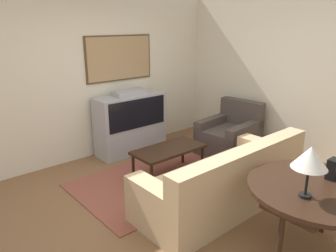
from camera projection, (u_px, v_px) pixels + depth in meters
ground_plane at (167, 206)px, 4.10m from camera, size 12.00×12.00×0.00m
wall_back at (82, 77)px, 5.24m from camera, size 12.00×0.10×2.70m
wall_right at (290, 77)px, 5.33m from camera, size 0.06×12.00×2.70m
area_rug at (165, 177)px, 4.86m from camera, size 2.59×1.57×0.01m
tv at (131, 123)px, 5.70m from camera, size 1.24×0.47×1.11m
couch at (224, 184)px, 4.03m from camera, size 2.25×0.91×0.85m
armchair at (230, 136)px, 5.73m from camera, size 1.03×0.89×0.88m
coffee_table at (169, 151)px, 4.77m from camera, size 1.07×0.53×0.45m
console_table at (316, 193)px, 3.08m from camera, size 1.27×1.27×0.73m
table_lamp at (310, 158)px, 2.78m from camera, size 0.31×0.31×0.47m
mantel_clock at (333, 169)px, 3.19m from camera, size 0.14×0.10×0.21m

